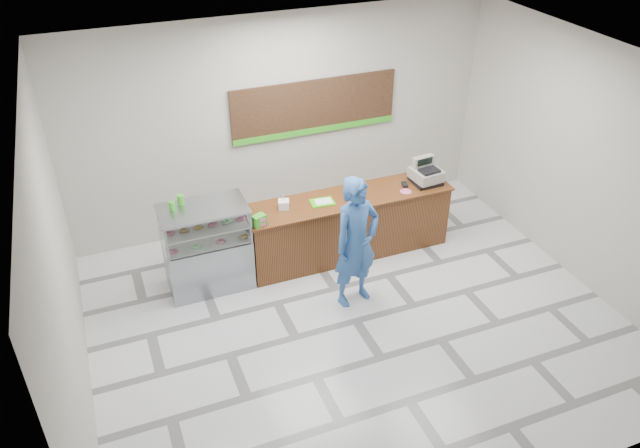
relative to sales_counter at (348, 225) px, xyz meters
name	(u,v)px	position (x,y,z in m)	size (l,w,h in m)	color
floor	(356,321)	(-0.55, -1.55, -0.52)	(7.00, 7.00, 0.00)	silver
back_wall	(282,122)	(-0.55, 1.45, 1.23)	(7.00, 7.00, 0.00)	#B5B0A6
ceiling	(366,75)	(-0.55, -1.55, 2.98)	(7.00, 7.00, 0.00)	silver
sales_counter	(348,225)	(0.00, 0.00, 0.00)	(3.26, 0.76, 1.03)	brown
display_case	(207,247)	(-2.22, 0.00, 0.16)	(1.22, 0.72, 1.33)	gray
menu_board	(315,108)	(0.00, 1.41, 1.42)	(2.80, 0.06, 0.90)	black
cash_register	(426,174)	(1.30, -0.02, 0.66)	(0.46, 0.48, 0.40)	black
card_terminal	(405,184)	(0.95, 0.00, 0.53)	(0.08, 0.15, 0.04)	black
serving_tray	(322,202)	(-0.44, -0.01, 0.52)	(0.37, 0.28, 0.02)	#41D20E
napkin_box	(284,205)	(-1.03, 0.04, 0.58)	(0.15, 0.15, 0.13)	white
straw_cup	(283,204)	(-1.03, 0.06, 0.58)	(0.09, 0.09, 0.13)	silver
promo_box	(259,220)	(-1.50, -0.27, 0.60)	(0.19, 0.12, 0.17)	green
donut_decal	(406,191)	(0.88, -0.18, 0.52)	(0.18, 0.18, 0.00)	#DF5C8D
green_cup_left	(172,206)	(-2.61, 0.10, 0.88)	(0.08, 0.08, 0.13)	green
green_cup_right	(181,200)	(-2.47, 0.20, 0.89)	(0.09, 0.09, 0.15)	green
customer	(356,242)	(-0.37, -1.09, 0.46)	(0.71, 0.47, 1.95)	#2F5CA3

